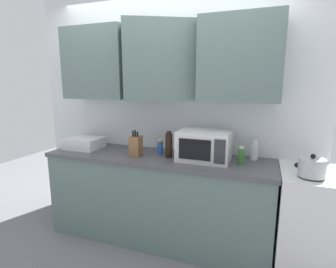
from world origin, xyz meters
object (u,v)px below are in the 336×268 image
object	(u,v)px
microwave	(204,146)
knife_block	(136,146)
dish_rack	(84,143)
bottle_blue_cleaner	(160,147)
kettle	(312,167)
stove_range	(325,225)
bottle_clear_tall	(254,150)
bottle_soy_dark	(169,145)
bottle_green_oil	(241,156)

from	to	relation	value
microwave	knife_block	xyz separation A→B (m)	(-0.67, -0.10, -0.04)
dish_rack	bottle_blue_cleaner	world-z (taller)	bottle_blue_cleaner
kettle	knife_block	size ratio (longest dim) A/B	0.74
stove_range	kettle	world-z (taller)	kettle
knife_block	bottle_blue_cleaner	bearing A→B (deg)	35.91
stove_range	bottle_blue_cleaner	world-z (taller)	bottle_blue_cleaner
stove_range	kettle	distance (m)	0.58
stove_range	bottle_clear_tall	bearing A→B (deg)	160.47
bottle_clear_tall	bottle_blue_cleaner	bearing A→B (deg)	-172.04
microwave	bottle_soy_dark	distance (m)	0.35
kettle	microwave	size ratio (longest dim) A/B	0.41
bottle_green_oil	stove_range	bearing A→B (deg)	-1.87
dish_rack	knife_block	distance (m)	0.70
dish_rack	kettle	bearing A→B (deg)	-4.08
kettle	bottle_clear_tall	distance (m)	0.56
knife_block	bottle_clear_tall	bearing A→B (deg)	13.83
dish_rack	bottle_blue_cleaner	bearing A→B (deg)	4.30
bottle_soy_dark	bottle_clear_tall	xyz separation A→B (m)	(0.79, 0.21, -0.04)
stove_range	dish_rack	xyz separation A→B (m)	(-2.41, 0.02, 0.51)
knife_block	microwave	bearing A→B (deg)	8.57
kettle	bottle_green_oil	size ratio (longest dim) A/B	1.19
bottle_soy_dark	kettle	bearing A→B (deg)	-6.87
knife_block	bottle_green_oil	bearing A→B (deg)	4.68
bottle_green_oil	bottle_soy_dark	bearing A→B (deg)	-178.68
microwave	bottle_clear_tall	world-z (taller)	microwave
bottle_soy_dark	bottle_clear_tall	world-z (taller)	bottle_soy_dark
stove_range	knife_block	distance (m)	1.81
bottle_soy_dark	bottle_green_oil	distance (m)	0.69
microwave	bottle_clear_tall	xyz separation A→B (m)	(0.44, 0.17, -0.05)
bottle_soy_dark	bottle_clear_tall	distance (m)	0.82
bottle_green_oil	bottle_clear_tall	bearing A→B (deg)	61.52
dish_rack	bottle_blue_cleaner	size ratio (longest dim) A/B	2.50
bottle_clear_tall	bottle_green_oil	world-z (taller)	bottle_clear_tall
kettle	bottle_green_oil	world-z (taller)	kettle
bottle_blue_cleaner	bottle_soy_dark	bearing A→B (deg)	-32.93
kettle	knife_block	distance (m)	1.55
dish_rack	bottle_soy_dark	size ratio (longest dim) A/B	1.45
microwave	bottle_clear_tall	bearing A→B (deg)	21.32
microwave	bottle_green_oil	bearing A→B (deg)	-3.05
bottle_clear_tall	bottle_soy_dark	bearing A→B (deg)	-165.26
bottle_blue_cleaner	bottle_clear_tall	bearing A→B (deg)	7.96
microwave	dish_rack	distance (m)	1.36
dish_rack	bottle_soy_dark	xyz separation A→B (m)	(1.02, -0.01, 0.07)
bottle_blue_cleaner	bottle_green_oil	xyz separation A→B (m)	(0.81, -0.06, 0.00)
knife_block	bottle_blue_cleaner	world-z (taller)	knife_block
knife_block	bottle_green_oil	world-z (taller)	knife_block
stove_range	bottle_blue_cleaner	bearing A→B (deg)	176.71
dish_rack	bottle_green_oil	bearing A→B (deg)	0.11
knife_block	bottle_soy_dark	bearing A→B (deg)	11.62
kettle	dish_rack	world-z (taller)	kettle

